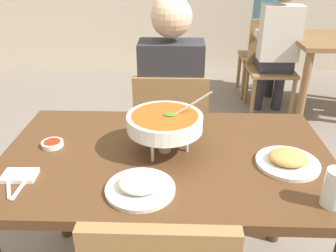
% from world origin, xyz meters
% --- Properties ---
extents(dining_table_main, '(1.33, 0.81, 0.78)m').
position_xyz_m(dining_table_main, '(0.00, 0.00, 0.66)').
color(dining_table_main, '#51331C').
rests_on(dining_table_main, ground_plane).
extents(chair_diner_main, '(0.44, 0.44, 0.90)m').
position_xyz_m(chair_diner_main, '(-0.00, 0.69, 0.51)').
color(chair_diner_main, olive).
rests_on(chair_diner_main, ground_plane).
extents(diner_main, '(0.40, 0.45, 1.31)m').
position_xyz_m(diner_main, '(0.00, 0.72, 0.75)').
color(diner_main, '#2D2D38').
rests_on(diner_main, ground_plane).
extents(curry_bowl, '(0.33, 0.30, 0.26)m').
position_xyz_m(curry_bowl, '(-0.01, 0.02, 0.91)').
color(curry_bowl, silver).
rests_on(curry_bowl, dining_table_main).
extents(rice_plate, '(0.24, 0.24, 0.06)m').
position_xyz_m(rice_plate, '(-0.08, -0.24, 0.80)').
color(rice_plate, white).
rests_on(rice_plate, dining_table_main).
extents(appetizer_plate, '(0.24, 0.24, 0.06)m').
position_xyz_m(appetizer_plate, '(0.47, -0.06, 0.80)').
color(appetizer_plate, white).
rests_on(appetizer_plate, dining_table_main).
extents(sauce_dish, '(0.09, 0.09, 0.02)m').
position_xyz_m(sauce_dish, '(-0.48, 0.05, 0.79)').
color(sauce_dish, white).
rests_on(sauce_dish, dining_table_main).
extents(napkin_folded, '(0.12, 0.08, 0.02)m').
position_xyz_m(napkin_folded, '(-0.53, -0.18, 0.79)').
color(napkin_folded, white).
rests_on(napkin_folded, dining_table_main).
extents(fork_utensil, '(0.08, 0.16, 0.01)m').
position_xyz_m(fork_utensil, '(-0.55, -0.23, 0.78)').
color(fork_utensil, silver).
rests_on(fork_utensil, dining_table_main).
extents(spoon_utensil, '(0.02, 0.17, 0.01)m').
position_xyz_m(spoon_utensil, '(-0.50, -0.23, 0.78)').
color(spoon_utensil, silver).
rests_on(spoon_utensil, dining_table_main).
extents(drink_glass, '(0.07, 0.07, 0.13)m').
position_xyz_m(drink_glass, '(0.54, -0.29, 0.84)').
color(drink_glass, silver).
rests_on(drink_glass, dining_table_main).
extents(chair_bg_middle, '(0.45, 0.45, 0.90)m').
position_xyz_m(chair_bg_middle, '(1.04, 2.67, 0.51)').
color(chair_bg_middle, olive).
rests_on(chair_bg_middle, ground_plane).
extents(chair_bg_right, '(0.44, 0.44, 0.90)m').
position_xyz_m(chair_bg_right, '(0.96, 2.25, 0.51)').
color(chair_bg_right, olive).
rests_on(chair_bg_right, ground_plane).
extents(patron_bg_middle, '(0.45, 0.40, 1.31)m').
position_xyz_m(patron_bg_middle, '(0.99, 2.68, 0.75)').
color(patron_bg_middle, '#2D2D38').
rests_on(patron_bg_middle, ground_plane).
extents(patron_bg_right, '(0.40, 0.45, 1.31)m').
position_xyz_m(patron_bg_right, '(0.97, 2.14, 0.75)').
color(patron_bg_right, '#2D2D38').
rests_on(patron_bg_right, ground_plane).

